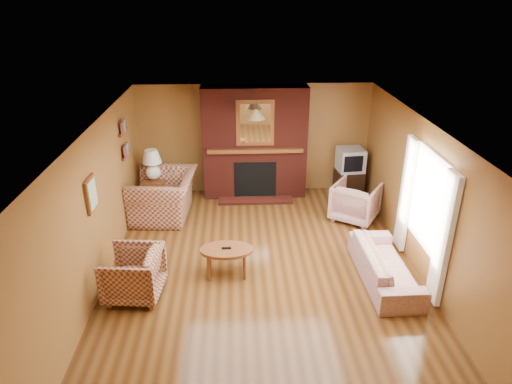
{
  "coord_description": "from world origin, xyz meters",
  "views": [
    {
      "loc": [
        -0.4,
        -6.28,
        4.24
      ],
      "look_at": [
        -0.08,
        0.6,
        1.13
      ],
      "focal_mm": 32.0,
      "sensor_mm": 36.0,
      "label": 1
    }
  ],
  "objects_px": {
    "plaid_loveseat": "(164,196)",
    "floral_armchair": "(355,202)",
    "fireplace": "(255,144)",
    "table_lamp": "(152,163)",
    "coffee_table": "(227,252)",
    "plaid_armchair": "(133,274)",
    "floral_sofa": "(385,265)",
    "tv_stand": "(348,183)",
    "side_table": "(155,193)",
    "crt_tv": "(351,160)"
  },
  "relations": [
    {
      "from": "plaid_loveseat",
      "to": "floral_armchair",
      "type": "relative_size",
      "value": 1.63
    },
    {
      "from": "fireplace",
      "to": "floral_armchair",
      "type": "bearing_deg",
      "value": -33.61
    },
    {
      "from": "plaid_loveseat",
      "to": "table_lamp",
      "type": "bearing_deg",
      "value": -145.36
    },
    {
      "from": "coffee_table",
      "to": "plaid_loveseat",
      "type": "bearing_deg",
      "value": 121.08
    },
    {
      "from": "fireplace",
      "to": "plaid_armchair",
      "type": "bearing_deg",
      "value": -118.67
    },
    {
      "from": "floral_sofa",
      "to": "coffee_table",
      "type": "distance_m",
      "value": 2.5
    },
    {
      "from": "coffee_table",
      "to": "table_lamp",
      "type": "height_order",
      "value": "table_lamp"
    },
    {
      "from": "floral_sofa",
      "to": "floral_armchair",
      "type": "relative_size",
      "value": 2.18
    },
    {
      "from": "fireplace",
      "to": "table_lamp",
      "type": "relative_size",
      "value": 3.78
    },
    {
      "from": "plaid_loveseat",
      "to": "tv_stand",
      "type": "relative_size",
      "value": 2.23
    },
    {
      "from": "side_table",
      "to": "table_lamp",
      "type": "distance_m",
      "value": 0.67
    },
    {
      "from": "plaid_armchair",
      "to": "coffee_table",
      "type": "height_order",
      "value": "plaid_armchair"
    },
    {
      "from": "floral_armchair",
      "to": "coffee_table",
      "type": "xyz_separation_m",
      "value": [
        -2.51,
        -1.79,
        0.03
      ]
    },
    {
      "from": "floral_armchair",
      "to": "table_lamp",
      "type": "bearing_deg",
      "value": 23.26
    },
    {
      "from": "plaid_armchair",
      "to": "tv_stand",
      "type": "relative_size",
      "value": 1.35
    },
    {
      "from": "floral_sofa",
      "to": "floral_armchair",
      "type": "height_order",
      "value": "floral_armchair"
    },
    {
      "from": "fireplace",
      "to": "side_table",
      "type": "bearing_deg",
      "value": -165.71
    },
    {
      "from": "coffee_table",
      "to": "crt_tv",
      "type": "bearing_deg",
      "value": 47.61
    },
    {
      "from": "plaid_armchair",
      "to": "floral_sofa",
      "type": "xyz_separation_m",
      "value": [
        3.85,
        0.22,
        -0.11
      ]
    },
    {
      "from": "coffee_table",
      "to": "table_lamp",
      "type": "xyz_separation_m",
      "value": [
        -1.52,
        2.54,
        0.57
      ]
    },
    {
      "from": "plaid_loveseat",
      "to": "coffee_table",
      "type": "distance_m",
      "value": 2.46
    },
    {
      "from": "plaid_loveseat",
      "to": "plaid_armchair",
      "type": "relative_size",
      "value": 1.66
    },
    {
      "from": "plaid_loveseat",
      "to": "tv_stand",
      "type": "xyz_separation_m",
      "value": [
        3.9,
        0.78,
        -0.14
      ]
    },
    {
      "from": "plaid_armchair",
      "to": "floral_sofa",
      "type": "relative_size",
      "value": 0.45
    },
    {
      "from": "floral_sofa",
      "to": "table_lamp",
      "type": "relative_size",
      "value": 2.87
    },
    {
      "from": "floral_armchair",
      "to": "crt_tv",
      "type": "bearing_deg",
      "value": -62.51
    },
    {
      "from": "table_lamp",
      "to": "coffee_table",
      "type": "bearing_deg",
      "value": -59.06
    },
    {
      "from": "coffee_table",
      "to": "side_table",
      "type": "relative_size",
      "value": 1.35
    },
    {
      "from": "fireplace",
      "to": "coffee_table",
      "type": "distance_m",
      "value": 3.22
    },
    {
      "from": "plaid_loveseat",
      "to": "floral_armchair",
      "type": "distance_m",
      "value": 3.79
    },
    {
      "from": "plaid_armchair",
      "to": "floral_armchair",
      "type": "distance_m",
      "value": 4.5
    },
    {
      "from": "side_table",
      "to": "tv_stand",
      "type": "xyz_separation_m",
      "value": [
        4.15,
        0.35,
        -0.01
      ]
    },
    {
      "from": "plaid_armchair",
      "to": "side_table",
      "type": "bearing_deg",
      "value": -171.61
    },
    {
      "from": "crt_tv",
      "to": "floral_armchair",
      "type": "bearing_deg",
      "value": -96.28
    },
    {
      "from": "plaid_loveseat",
      "to": "tv_stand",
      "type": "height_order",
      "value": "plaid_loveseat"
    },
    {
      "from": "plaid_armchair",
      "to": "floral_sofa",
      "type": "bearing_deg",
      "value": 98.89
    },
    {
      "from": "floral_sofa",
      "to": "floral_armchair",
      "type": "distance_m",
      "value": 2.06
    },
    {
      "from": "plaid_armchair",
      "to": "fireplace",
      "type": "bearing_deg",
      "value": 156.89
    },
    {
      "from": "plaid_loveseat",
      "to": "floral_sofa",
      "type": "distance_m",
      "value": 4.44
    },
    {
      "from": "floral_sofa",
      "to": "crt_tv",
      "type": "relative_size",
      "value": 3.17
    },
    {
      "from": "plaid_loveseat",
      "to": "floral_sofa",
      "type": "height_order",
      "value": "plaid_loveseat"
    },
    {
      "from": "tv_stand",
      "to": "fireplace",
      "type": "bearing_deg",
      "value": 170.4
    },
    {
      "from": "coffee_table",
      "to": "tv_stand",
      "type": "xyz_separation_m",
      "value": [
        2.63,
        2.89,
        -0.1
      ]
    },
    {
      "from": "plaid_loveseat",
      "to": "plaid_armchair",
      "type": "bearing_deg",
      "value": 2.21
    },
    {
      "from": "plaid_loveseat",
      "to": "table_lamp",
      "type": "xyz_separation_m",
      "value": [
        -0.25,
        0.43,
        0.53
      ]
    },
    {
      "from": "fireplace",
      "to": "plaid_loveseat",
      "type": "height_order",
      "value": "fireplace"
    },
    {
      "from": "crt_tv",
      "to": "plaid_loveseat",
      "type": "bearing_deg",
      "value": -168.78
    },
    {
      "from": "floral_armchair",
      "to": "side_table",
      "type": "relative_size",
      "value": 1.34
    },
    {
      "from": "side_table",
      "to": "crt_tv",
      "type": "bearing_deg",
      "value": 4.74
    },
    {
      "from": "plaid_armchair",
      "to": "floral_armchair",
      "type": "height_order",
      "value": "floral_armchair"
    }
  ]
}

